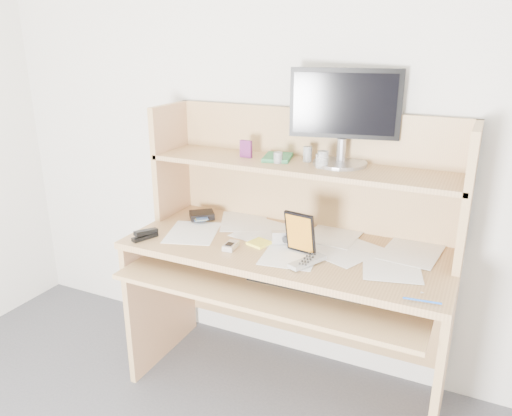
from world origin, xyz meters
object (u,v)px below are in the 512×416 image
at_px(keyboard, 308,279).
at_px(tv_remote, 307,262).
at_px(game_case, 300,233).
at_px(monitor, 344,114).
at_px(desk, 294,250).

height_order(keyboard, tv_remote, tv_remote).
relative_size(keyboard, tv_remote, 2.80).
distance_m(game_case, monitor, 0.54).
relative_size(tv_remote, monitor, 0.37).
xyz_separation_m(tv_remote, monitor, (0.01, 0.37, 0.53)).
height_order(keyboard, game_case, game_case).
relative_size(keyboard, monitor, 1.04).
relative_size(desk, game_case, 7.71).
relative_size(tv_remote, game_case, 0.95).
xyz_separation_m(keyboard, tv_remote, (0.01, -0.04, 0.10)).
bearing_deg(monitor, tv_remote, -103.07).
height_order(desk, game_case, desk).
relative_size(desk, keyboard, 2.90).
bearing_deg(tv_remote, monitor, 112.78).
bearing_deg(tv_remote, keyboard, 126.40).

